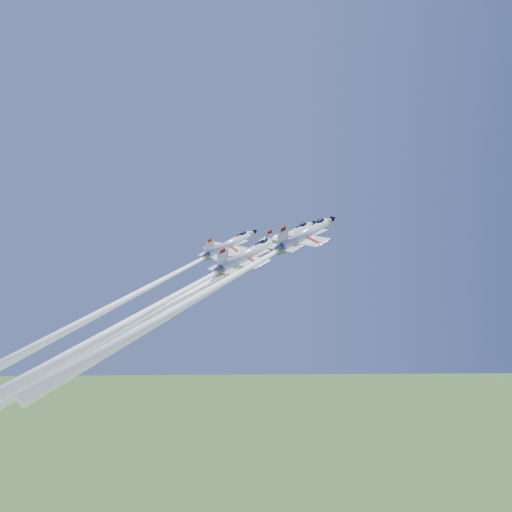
{
  "coord_description": "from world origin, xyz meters",
  "views": [
    {
      "loc": [
        -2.29,
        -98.55,
        95.8
      ],
      "look_at": [
        0.0,
        0.0,
        92.82
      ],
      "focal_mm": 40.0,
      "sensor_mm": 36.0,
      "label": 1
    }
  ],
  "objects_px": {
    "jet_left": "(141,291)",
    "jet_slot": "(161,303)",
    "jet_right": "(224,282)",
    "jet_lead": "(199,288)"
  },
  "relations": [
    {
      "from": "jet_left",
      "to": "jet_slot",
      "type": "height_order",
      "value": "jet_left"
    },
    {
      "from": "jet_left",
      "to": "jet_slot",
      "type": "distance_m",
      "value": 8.68
    },
    {
      "from": "jet_left",
      "to": "jet_slot",
      "type": "xyz_separation_m",
      "value": [
        4.27,
        -7.47,
        -1.13
      ]
    },
    {
      "from": "jet_left",
      "to": "jet_right",
      "type": "bearing_deg",
      "value": 9.07
    },
    {
      "from": "jet_left",
      "to": "jet_right",
      "type": "distance_m",
      "value": 16.33
    },
    {
      "from": "jet_lead",
      "to": "jet_left",
      "type": "distance_m",
      "value": 9.47
    },
    {
      "from": "jet_lead",
      "to": "jet_right",
      "type": "xyz_separation_m",
      "value": [
        4.12,
        -7.47,
        1.57
      ]
    },
    {
      "from": "jet_left",
      "to": "jet_right",
      "type": "xyz_separation_m",
      "value": [
        13.44,
        -9.03,
        2.11
      ]
    },
    {
      "from": "jet_right",
      "to": "jet_left",
      "type": "bearing_deg",
      "value": -170.93
    },
    {
      "from": "jet_right",
      "to": "jet_slot",
      "type": "xyz_separation_m",
      "value": [
        -9.17,
        1.56,
        -3.24
      ]
    }
  ]
}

